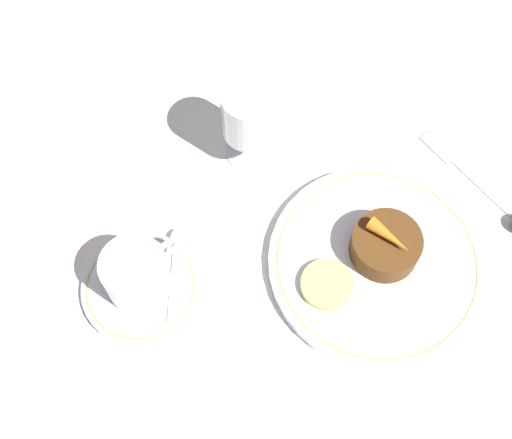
{
  "coord_description": "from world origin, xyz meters",
  "views": [
    {
      "loc": [
        -0.34,
        -0.19,
        0.81
      ],
      "look_at": [
        -0.09,
        0.08,
        0.04
      ],
      "focal_mm": 50.0,
      "sensor_mm": 36.0,
      "label": 1
    }
  ],
  "objects_px": {
    "dinner_plate": "(376,263)",
    "wine_glass": "(250,116)",
    "dessert_cake": "(387,244)",
    "coffee_cup": "(136,274)",
    "fork": "(465,170)"
  },
  "relations": [
    {
      "from": "dinner_plate",
      "to": "fork",
      "type": "height_order",
      "value": "dinner_plate"
    },
    {
      "from": "coffee_cup",
      "to": "dessert_cake",
      "type": "relative_size",
      "value": 1.23
    },
    {
      "from": "wine_glass",
      "to": "fork",
      "type": "distance_m",
      "value": 0.29
    },
    {
      "from": "wine_glass",
      "to": "dessert_cake",
      "type": "height_order",
      "value": "wine_glass"
    },
    {
      "from": "dinner_plate",
      "to": "coffee_cup",
      "type": "bearing_deg",
      "value": 143.48
    },
    {
      "from": "dinner_plate",
      "to": "wine_glass",
      "type": "height_order",
      "value": "wine_glass"
    },
    {
      "from": "coffee_cup",
      "to": "wine_glass",
      "type": "distance_m",
      "value": 0.23
    },
    {
      "from": "dinner_plate",
      "to": "wine_glass",
      "type": "xyz_separation_m",
      "value": [
        -0.01,
        0.22,
        0.08
      ]
    },
    {
      "from": "dinner_plate",
      "to": "fork",
      "type": "bearing_deg",
      "value": 4.17
    },
    {
      "from": "dinner_plate",
      "to": "dessert_cake",
      "type": "relative_size",
      "value": 3.13
    },
    {
      "from": "wine_glass",
      "to": "dinner_plate",
      "type": "bearing_deg",
      "value": -88.62
    },
    {
      "from": "coffee_cup",
      "to": "dessert_cake",
      "type": "bearing_deg",
      "value": -33.95
    },
    {
      "from": "coffee_cup",
      "to": "wine_glass",
      "type": "height_order",
      "value": "wine_glass"
    },
    {
      "from": "coffee_cup",
      "to": "wine_glass",
      "type": "relative_size",
      "value": 0.81
    },
    {
      "from": "wine_glass",
      "to": "dessert_cake",
      "type": "relative_size",
      "value": 1.53
    }
  ]
}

